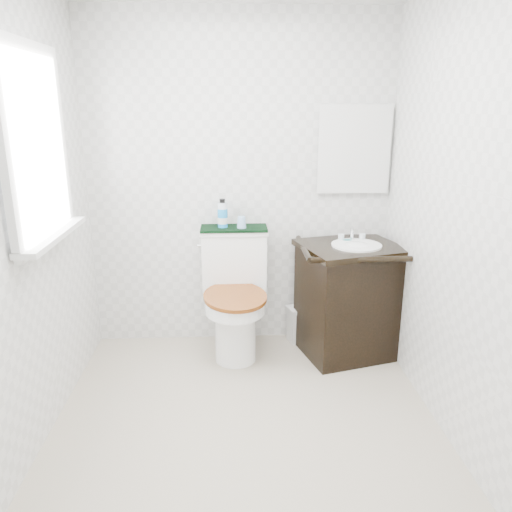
{
  "coord_description": "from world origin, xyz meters",
  "views": [
    {
      "loc": [
        -0.07,
        -2.41,
        1.75
      ],
      "look_at": [
        0.09,
        0.75,
        0.8
      ],
      "focal_mm": 35.0,
      "sensor_mm": 36.0,
      "label": 1
    }
  ],
  "objects": [
    {
      "name": "cup",
      "position": [
        0.01,
        1.06,
        0.96
      ],
      "size": [
        0.07,
        0.07,
        0.08
      ],
      "primitive_type": "cone",
      "color": "#82AAD6",
      "rests_on": "towel"
    },
    {
      "name": "vanity",
      "position": [
        0.77,
        0.9,
        0.43
      ],
      "size": [
        0.79,
        0.72,
        0.92
      ],
      "color": "black",
      "rests_on": "floor"
    },
    {
      "name": "window",
      "position": [
        -1.07,
        0.25,
        1.55
      ],
      "size": [
        0.02,
        0.7,
        0.9
      ],
      "primitive_type": "cube",
      "color": "white",
      "rests_on": "wall_left"
    },
    {
      "name": "wall_right",
      "position": [
        1.1,
        0.0,
        1.2
      ],
      "size": [
        0.0,
        2.4,
        2.4
      ],
      "primitive_type": "plane",
      "rotation": [
        1.57,
        0.0,
        -1.57
      ],
      "color": "silver",
      "rests_on": "ground"
    },
    {
      "name": "towel",
      "position": [
        -0.05,
        1.09,
        0.91
      ],
      "size": [
        0.48,
        0.22,
        0.02
      ],
      "primitive_type": "cube",
      "color": "black",
      "rests_on": "toilet"
    },
    {
      "name": "wall_front",
      "position": [
        0.0,
        -1.2,
        1.2
      ],
      "size": [
        2.4,
        0.0,
        2.4
      ],
      "primitive_type": "plane",
      "rotation": [
        -1.57,
        0.0,
        0.0
      ],
      "color": "silver",
      "rests_on": "ground"
    },
    {
      "name": "soap_bar",
      "position": [
        0.76,
        0.99,
        0.83
      ],
      "size": [
        0.08,
        0.05,
        0.02
      ],
      "primitive_type": "ellipsoid",
      "color": "#176D71",
      "rests_on": "vanity"
    },
    {
      "name": "wall_back",
      "position": [
        0.0,
        1.2,
        1.2
      ],
      "size": [
        2.4,
        0.0,
        2.4
      ],
      "primitive_type": "plane",
      "rotation": [
        1.57,
        0.0,
        0.0
      ],
      "color": "silver",
      "rests_on": "ground"
    },
    {
      "name": "floor",
      "position": [
        0.0,
        0.0,
        0.0
      ],
      "size": [
        2.4,
        2.4,
        0.0
      ],
      "primitive_type": "plane",
      "color": "#B1A68E",
      "rests_on": "ground"
    },
    {
      "name": "trash_bin",
      "position": [
        0.45,
        1.1,
        0.14
      ],
      "size": [
        0.23,
        0.2,
        0.28
      ],
      "color": "silver",
      "rests_on": "floor"
    },
    {
      "name": "toilet",
      "position": [
        -0.05,
        0.96,
        0.39
      ],
      "size": [
        0.49,
        0.67,
        0.9
      ],
      "color": "white",
      "rests_on": "floor"
    },
    {
      "name": "mouthwash_bottle",
      "position": [
        -0.13,
        1.09,
        1.01
      ],
      "size": [
        0.07,
        0.07,
        0.21
      ],
      "color": "#1A8BDE",
      "rests_on": "towel"
    },
    {
      "name": "wall_left",
      "position": [
        -1.1,
        0.0,
        1.2
      ],
      "size": [
        0.0,
        2.4,
        2.4
      ],
      "primitive_type": "plane",
      "rotation": [
        1.57,
        0.0,
        1.57
      ],
      "color": "silver",
      "rests_on": "ground"
    },
    {
      "name": "mirror",
      "position": [
        0.82,
        1.18,
        1.45
      ],
      "size": [
        0.5,
        0.02,
        0.6
      ],
      "primitive_type": "cube",
      "color": "silver",
      "rests_on": "wall_back"
    }
  ]
}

